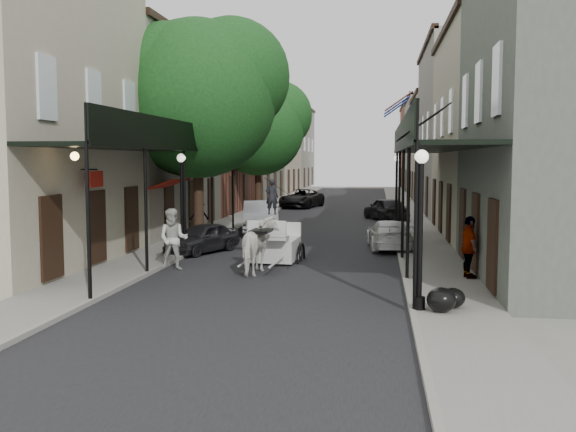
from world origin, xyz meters
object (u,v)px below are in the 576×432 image
(car_left_mid, at_px, (261,217))
(car_right_near, at_px, (389,235))
(car_left_far, at_px, (302,198))
(lamppost_left, at_px, (182,202))
(pedestrian_walking, at_px, (173,239))
(pedestrian_sidewalk_right, at_px, (469,247))
(car_right_far, at_px, (386,209))
(lamppost_right_near, at_px, (420,227))
(tree_near, at_px, (208,93))
(car_left_near, at_px, (202,238))
(lamppost_right_far, at_px, (396,189))
(tree_far, at_px, (264,125))
(pedestrian_sidewalk_left, at_px, (199,216))
(horse, at_px, (260,246))
(carriage, at_px, (278,228))

(car_left_mid, height_order, car_right_near, car_left_mid)
(car_left_far, height_order, car_right_near, car_left_far)
(lamppost_left, relative_size, pedestrian_walking, 1.84)
(pedestrian_sidewalk_right, distance_m, car_right_far, 19.44)
(car_left_far, relative_size, car_right_near, 1.24)
(lamppost_right_near, xyz_separation_m, pedestrian_walking, (-7.60, 5.11, -1.04))
(lamppost_left, height_order, car_left_far, lamppost_left)
(tree_near, relative_size, car_left_near, 2.79)
(lamppost_right_far, distance_m, car_right_near, 9.13)
(lamppost_right_far, bearing_deg, tree_far, 143.49)
(pedestrian_walking, relative_size, pedestrian_sidewalk_left, 1.33)
(pedestrian_sidewalk_left, distance_m, car_left_mid, 3.01)
(car_left_mid, xyz_separation_m, car_right_far, (6.20, 7.56, -0.10))
(tree_far, xyz_separation_m, lamppost_right_near, (8.35, -26.18, -3.79))
(horse, bearing_deg, tree_far, -77.59)
(tree_near, distance_m, lamppost_left, 6.10)
(pedestrian_sidewalk_right, height_order, car_left_mid, pedestrian_sidewalk_right)
(lamppost_right_far, distance_m, pedestrian_walking, 16.75)
(tree_far, bearing_deg, pedestrian_walking, -87.97)
(pedestrian_walking, bearing_deg, lamppost_right_near, -40.75)
(tree_far, distance_m, pedestrian_walking, 21.63)
(car_right_far, bearing_deg, car_left_mid, 29.35)
(lamppost_right_near, relative_size, pedestrian_sidewalk_right, 2.02)
(tree_far, bearing_deg, car_right_near, -62.67)
(lamppost_right_near, relative_size, lamppost_left, 1.00)
(carriage, bearing_deg, tree_far, 104.21)
(lamppost_left, height_order, pedestrian_sidewalk_left, lamppost_left)
(lamppost_right_near, bearing_deg, tree_far, 107.68)
(horse, xyz_separation_m, pedestrian_sidewalk_right, (6.35, -0.56, 0.15))
(lamppost_left, xyz_separation_m, pedestrian_sidewalk_left, (-1.37, 7.09, -1.17))
(pedestrian_sidewalk_right, relative_size, car_right_far, 0.45)
(pedestrian_sidewalk_left, distance_m, pedestrian_sidewalk_right, 15.64)
(horse, relative_size, carriage, 0.71)
(pedestrian_walking, distance_m, car_left_near, 3.88)
(pedestrian_sidewalk_left, bearing_deg, lamppost_left, 78.16)
(lamppost_left, relative_size, car_left_far, 0.74)
(lamppost_left, distance_m, car_left_near, 1.82)
(car_left_near, bearing_deg, lamppost_left, -94.18)
(car_right_near, bearing_deg, car_left_near, 11.15)
(car_left_near, bearing_deg, car_right_far, 87.10)
(lamppost_left, distance_m, car_left_far, 25.13)
(horse, bearing_deg, car_right_far, -99.88)
(lamppost_right_near, bearing_deg, car_left_near, 130.68)
(pedestrian_sidewalk_left, bearing_deg, car_left_mid, 174.79)
(lamppost_right_near, xyz_separation_m, car_left_far, (-6.70, 33.05, -1.35))
(lamppost_left, bearing_deg, horse, -41.98)
(tree_near, bearing_deg, lamppost_right_near, -55.73)
(tree_far, distance_m, horse, 22.25)
(horse, height_order, carriage, carriage)
(lamppost_left, distance_m, car_right_far, 17.41)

